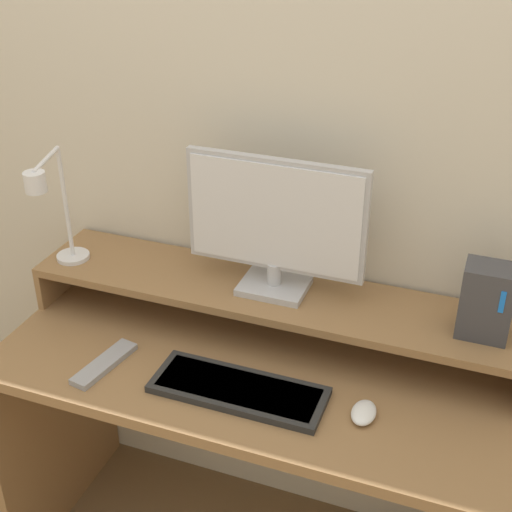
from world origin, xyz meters
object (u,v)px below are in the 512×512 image
object	(u,v)px
keyboard	(239,389)
mouse	(364,413)
monitor	(274,223)
desk_lamp	(54,209)
remote_control	(104,364)
router_dock	(487,301)

from	to	relation	value
keyboard	mouse	xyz separation A→B (m)	(0.30, 0.02, 0.00)
monitor	desk_lamp	distance (m)	0.57
keyboard	remote_control	bearing A→B (deg)	-176.13
keyboard	remote_control	distance (m)	0.35
mouse	monitor	bearing A→B (deg)	140.59
router_dock	mouse	bearing A→B (deg)	-132.83
desk_lamp	router_dock	world-z (taller)	desk_lamp
router_dock	desk_lamp	bearing A→B (deg)	-174.35
remote_control	mouse	bearing A→B (deg)	4.00
monitor	remote_control	bearing A→B (deg)	-139.04
mouse	router_dock	bearing A→B (deg)	47.17
monitor	router_dock	xyz separation A→B (m)	(0.52, -0.02, -0.10)
monitor	mouse	xyz separation A→B (m)	(0.31, -0.25, -0.31)
monitor	keyboard	distance (m)	0.41
router_dock	keyboard	size ratio (longest dim) A/B	0.43
mouse	desk_lamp	bearing A→B (deg)	171.60
desk_lamp	remote_control	distance (m)	0.42
monitor	keyboard	size ratio (longest dim) A/B	1.10
router_dock	mouse	xyz separation A→B (m)	(-0.22, -0.23, -0.21)
monitor	keyboard	bearing A→B (deg)	-88.03
monitor	keyboard	world-z (taller)	monitor
desk_lamp	mouse	world-z (taller)	desk_lamp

